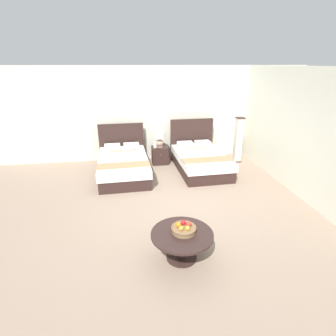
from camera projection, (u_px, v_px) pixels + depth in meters
name	position (u px, v px, depth m)	size (l,w,h in m)	color
ground_plane	(174.00, 205.00, 5.70)	(9.37, 9.90, 0.02)	gray
wall_back	(157.00, 114.00, 8.09)	(9.37, 0.12, 2.76)	silver
wall_side_right	(299.00, 132.00, 5.97)	(0.12, 5.50, 2.76)	silver
bed_near_window	(123.00, 164.00, 7.15)	(1.36, 2.25, 1.17)	#32201D
bed_near_corner	(200.00, 160.00, 7.46)	(1.35, 2.11, 1.26)	#32201D
nightstand	(160.00, 155.00, 7.93)	(0.47, 0.42, 0.52)	#32201D
table_lamp	(160.00, 138.00, 7.76)	(0.32, 0.32, 0.44)	tan
vase	(155.00, 145.00, 7.75)	(0.10, 0.10, 0.18)	silver
coffee_table	(182.00, 239.00, 4.01)	(0.94, 0.94, 0.45)	#32201D
fruit_bowl	(184.00, 229.00, 3.99)	(0.38, 0.38, 0.15)	olive
floor_lamp_corner	(238.00, 140.00, 7.95)	(0.24, 0.24, 1.35)	#362323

